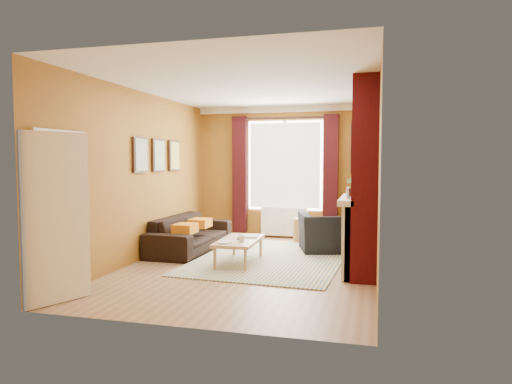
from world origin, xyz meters
The scene contains 12 objects.
ground centered at (0.00, 0.00, 0.00)m, with size 5.50×5.50×0.00m, color brown.
room_walls centered at (0.64, 0.28, 1.39)m, with size 3.82×5.54×2.83m.
striped_rug centered at (0.19, 0.55, 0.01)m, with size 2.53×3.38×0.02m.
sofa centered at (-1.42, 0.91, 0.32)m, with size 2.18×0.85×0.64m, color black.
armchair centered at (1.10, 1.40, 0.36)m, with size 1.09×0.96×0.71m, color black.
coffee_table centered at (-0.24, 0.09, 0.35)m, with size 0.63×1.20×0.40m.
wicker_stool centered at (0.46, 2.26, 0.24)m, with size 0.48×0.48×0.49m.
floor_lamp centered at (1.55, 2.40, 1.34)m, with size 0.29×0.29×1.70m.
book_a centered at (-0.44, -0.29, 0.41)m, with size 0.17×0.23×0.02m, color #999999.
book_b centered at (-0.22, 0.36, 0.41)m, with size 0.22×0.30×0.02m, color #999999.
mug centered at (-0.13, -0.12, 0.44)m, with size 0.11×0.11×0.10m, color #999999.
tv_remote centered at (-0.24, 0.09, 0.41)m, with size 0.12×0.18×0.02m.
Camera 1 is at (1.84, -6.86, 1.66)m, focal length 32.00 mm.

